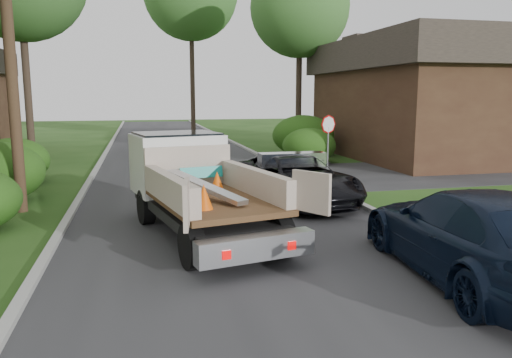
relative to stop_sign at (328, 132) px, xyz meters
The scene contains 15 objects.
ground 10.55m from the stop_sign, 120.02° to the right, with size 120.00×120.00×0.00m, color #204313.
road 5.58m from the stop_sign, 169.11° to the left, with size 8.00×90.00×0.02m, color #28282B.
side_street 7.03m from the stop_sign, ahead, with size 16.00×7.00×0.02m, color #28282B.
curb_left 9.51m from the stop_sign, behind, with size 0.20×90.00×0.12m, color #9E9E99.
curb_right 2.27m from the stop_sign, 137.73° to the left, with size 0.20×90.00×0.12m, color #9E9E99.
stop_sign is the anchor object (origin of this frame).
utility_pole 11.91m from the stop_sign, 159.38° to the right, with size 2.42×1.25×10.00m.
house_right 9.37m from the stop_sign, 32.66° to the left, with size 9.72×12.96×6.20m.
hedge_left_c 12.08m from the stop_sign, behind, with size 2.60×2.60×1.70m, color #1C4710.
hedge_right_a 4.15m from the stop_sign, 81.47° to the left, with size 2.60×2.60×1.70m, color #1C4710.
hedge_right_b 7.15m from the stop_sign, 79.48° to the left, with size 3.38×3.38×2.21m, color #1C4710.
tree_right_far 13.08m from the stop_sign, 78.19° to the left, with size 6.00×6.00×11.50m.
flatbed_truck 9.25m from the stop_sign, 132.32° to the right, with size 3.70×6.40×2.28m.
black_pickup 5.40m from the stop_sign, 121.89° to the right, with size 2.42×5.24×1.46m, color black.
navy_suv 11.67m from the stop_sign, 98.45° to the right, with size 2.30×5.66×1.64m, color black.
Camera 1 is at (-2.19, -9.88, 3.22)m, focal length 35.00 mm.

